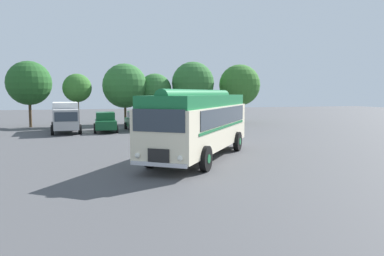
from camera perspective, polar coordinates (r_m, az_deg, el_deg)
The scene contains 11 objects.
ground_plane at distance 19.23m, azimuth -1.42°, elevation -4.57°, with size 120.00×120.00×0.00m, color #474749.
vintage_bus at distance 19.02m, azimuth 1.22°, elevation 1.07°, with size 7.86×9.62×3.49m.
car_near_left at distance 32.79m, azimuth -13.07°, elevation 0.92°, with size 2.01×4.23×1.66m.
car_mid_left at distance 33.61m, azimuth -8.25°, elevation 1.11°, with size 2.16×4.30×1.66m.
box_van at distance 33.37m, azimuth -18.72°, elevation 1.74°, with size 2.60×5.87×2.50m.
tree_far_left at distance 39.30m, azimuth -23.53°, elevation 6.25°, with size 4.22×4.22×6.36m.
tree_left_of_centre at distance 38.99m, azimuth -16.99°, elevation 5.83°, with size 2.82×2.83×5.21m.
tree_centre at distance 40.05m, azimuth -10.17°, elevation 6.47°, with size 4.65×4.65×6.37m.
tree_right_of_centre at distance 40.62m, azimuth -5.77°, elevation 5.89°, with size 3.51×3.51×5.38m.
tree_far_right at distance 40.92m, azimuth 0.19°, elevation 6.88°, with size 4.59×4.59×6.67m.
tree_extra_right at distance 41.62m, azimuth 7.44°, elevation 6.42°, with size 4.49×4.49×6.41m.
Camera 1 is at (-4.71, -18.35, 3.34)m, focal length 35.00 mm.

